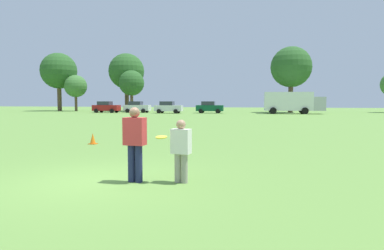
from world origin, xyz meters
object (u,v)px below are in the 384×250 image
Objects in this scene: parked_car_near_left at (106,107)px; parked_car_mid_right at (210,107)px; parked_car_mid_left at (137,107)px; player_thrower at (135,140)px; player_defender at (181,148)px; frisbee at (161,137)px; box_truck at (293,102)px; parked_car_center at (168,107)px; traffic_cone at (93,139)px.

parked_car_mid_right is at bearing 7.18° from parked_car_near_left.
parked_car_near_left is 4.90m from parked_car_mid_left.
player_thrower reaches higher than player_defender.
frisbee is 0.06× the size of parked_car_mid_right.
box_truck reaches higher than frisbee.
player_defender is 0.34× the size of parked_car_near_left.
parked_car_mid_left is 1.00× the size of parked_car_center.
player_thrower is 0.20× the size of box_truck.
traffic_cone is at bearing -87.33° from parked_car_mid_right.
parked_car_center reaches higher than player_thrower.
parked_car_center is 6.39m from parked_car_mid_right.
parked_car_near_left is at bearing -172.82° from parked_car_mid_right.
traffic_cone is at bearing 127.09° from player_thrower.
player_defender is at bearing 10.60° from frisbee.
player_thrower is 44.56m from parked_car_mid_right.
traffic_cone is at bearing -63.10° from parked_car_near_left.
parked_car_center reaches higher than player_defender.
parked_car_mid_left is (-18.13, 43.48, -0.06)m from player_thrower.
traffic_cone is 38.16m from parked_car_mid_right.
player_thrower is 0.41× the size of parked_car_mid_right.
parked_car_center is at bearing 106.38° from player_thrower.
parked_car_mid_right is (16.50, 2.08, 0.00)m from parked_car_near_left.
parked_car_center is 18.53m from box_truck.
parked_car_center is at bearing 102.24° from traffic_cone.
player_thrower is 1.09m from player_defender.
parked_car_near_left reaches higher than player_defender.
parked_car_mid_left is 0.50× the size of box_truck.
parked_car_mid_right is at bearing 98.14° from player_thrower.
frisbee is at bearing -72.82° from parked_car_center.
frisbee is 47.25m from parked_car_mid_left.
parked_car_center is (-7.81, 36.00, 0.69)m from traffic_cone.
parked_car_mid_right is at bearing 92.67° from traffic_cone.
parked_car_mid_right is 12.39m from box_truck.
frisbee is 44.31m from box_truck.
player_defender is 0.34× the size of parked_car_mid_left.
box_truck is (5.44, 43.96, 0.69)m from frisbee.
box_truck reaches higher than parked_car_mid_left.
parked_car_near_left reaches higher than player_thrower.
traffic_cone is 39.55m from box_truck.
player_thrower is at bearing -52.91° from traffic_cone.
traffic_cone is at bearing -105.54° from box_truck.
box_truck is at bearing 82.18° from player_thrower.
parked_car_center is (-12.34, 42.00, -0.06)m from player_thrower.
player_thrower is 0.41× the size of parked_car_mid_left.
parked_car_mid_left is at bearing 112.64° from player_thrower.
traffic_cone is 0.11× the size of parked_car_mid_left.
player_defender is 47.35m from parked_car_mid_left.
parked_car_near_left is at bearing 119.19° from frisbee.
parked_car_center is at bearing 107.18° from frisbee.
parked_car_center is (-12.95, 41.89, -0.13)m from frisbee.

